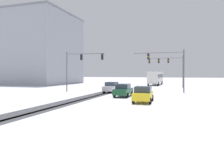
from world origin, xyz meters
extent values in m
cube|color=#424247|center=(-3.19, 13.67, 0.00)|extent=(0.81, 30.07, 0.01)
cube|color=#424247|center=(-1.56, 13.67, 0.00)|extent=(1.12, 30.07, 0.01)
cube|color=#424247|center=(-2.23, 13.67, 0.00)|extent=(1.05, 30.07, 0.01)
cube|color=white|center=(10.54, 12.30, 0.06)|extent=(4.00, 30.07, 0.12)
cylinder|color=#56565B|center=(9.14, 37.34, 3.25)|extent=(0.18, 0.18, 6.50)
cylinder|color=#56565B|center=(5.57, 37.56, 6.10)|extent=(7.15, 0.56, 0.12)
cube|color=black|center=(6.29, 37.51, 5.55)|extent=(0.33, 0.26, 0.90)
sphere|color=black|center=(6.28, 37.35, 5.85)|extent=(0.20, 0.20, 0.20)
sphere|color=orange|center=(6.28, 37.35, 5.55)|extent=(0.20, 0.20, 0.20)
sphere|color=black|center=(6.28, 37.35, 5.25)|extent=(0.20, 0.20, 0.20)
cube|color=black|center=(4.32, 37.64, 5.55)|extent=(0.33, 0.26, 0.90)
sphere|color=black|center=(4.31, 37.48, 5.85)|extent=(0.20, 0.20, 0.20)
sphere|color=orange|center=(4.31, 37.48, 5.55)|extent=(0.20, 0.20, 0.20)
sphere|color=black|center=(4.31, 37.48, 5.25)|extent=(0.20, 0.20, 0.20)
cube|color=black|center=(2.36, 37.76, 5.55)|extent=(0.33, 0.26, 0.90)
sphere|color=black|center=(2.35, 37.60, 5.85)|extent=(0.20, 0.20, 0.20)
sphere|color=orange|center=(2.35, 37.60, 5.55)|extent=(0.20, 0.20, 0.20)
sphere|color=black|center=(2.35, 37.60, 5.25)|extent=(0.20, 0.20, 0.20)
cylinder|color=#56565B|center=(9.14, 25.34, 3.25)|extent=(0.18, 0.18, 6.50)
cylinder|color=#56565B|center=(5.42, 25.32, 6.10)|extent=(7.44, 0.16, 0.12)
cube|color=black|center=(3.93, 25.31, 5.55)|extent=(0.32, 0.24, 0.90)
sphere|color=black|center=(3.93, 25.15, 5.85)|extent=(0.20, 0.20, 0.20)
sphere|color=orange|center=(3.93, 25.15, 5.55)|extent=(0.20, 0.20, 0.20)
sphere|color=black|center=(3.93, 25.15, 5.25)|extent=(0.20, 0.20, 0.20)
cylinder|color=#56565B|center=(-9.14, 23.34, 3.25)|extent=(0.18, 0.18, 6.50)
cylinder|color=#56565B|center=(-5.95, 23.55, 6.10)|extent=(6.39, 0.55, 0.12)
cube|color=black|center=(-6.59, 23.51, 5.55)|extent=(0.34, 0.26, 0.90)
sphere|color=black|center=(-6.60, 23.67, 5.85)|extent=(0.20, 0.20, 0.20)
sphere|color=orange|center=(-6.60, 23.67, 5.55)|extent=(0.20, 0.20, 0.20)
sphere|color=black|center=(-6.60, 23.67, 5.25)|extent=(0.20, 0.20, 0.20)
cube|color=black|center=(-3.08, 23.74, 5.55)|extent=(0.34, 0.26, 0.90)
sphere|color=black|center=(-3.09, 23.90, 5.85)|extent=(0.20, 0.20, 0.20)
sphere|color=orange|center=(-3.09, 23.90, 5.55)|extent=(0.20, 0.20, 0.20)
sphere|color=black|center=(-3.09, 23.90, 5.25)|extent=(0.20, 0.20, 0.20)
cube|color=silver|center=(-1.44, 23.63, 0.67)|extent=(1.87, 4.17, 0.70)
cube|color=#2D3847|center=(-1.44, 23.48, 1.32)|extent=(1.64, 1.96, 0.60)
cylinder|color=black|center=(-2.19, 24.93, 0.32)|extent=(0.25, 0.65, 0.64)
cylinder|color=black|center=(-0.58, 24.87, 0.32)|extent=(0.25, 0.65, 0.64)
cylinder|color=black|center=(-2.30, 22.39, 0.32)|extent=(0.25, 0.65, 0.64)
cylinder|color=black|center=(-0.69, 22.33, 0.32)|extent=(0.25, 0.65, 0.64)
cube|color=#194C2D|center=(1.77, 18.35, 0.67)|extent=(1.73, 4.11, 0.70)
cube|color=#2D3847|center=(1.77, 18.20, 1.32)|extent=(1.58, 1.91, 0.60)
cylinder|color=black|center=(0.95, 19.62, 0.32)|extent=(0.23, 0.64, 0.64)
cylinder|color=black|center=(2.56, 19.63, 0.32)|extent=(0.23, 0.64, 0.64)
cylinder|color=black|center=(0.97, 17.07, 0.32)|extent=(0.23, 0.64, 0.64)
cylinder|color=black|center=(2.58, 17.09, 0.32)|extent=(0.23, 0.64, 0.64)
cube|color=yellow|center=(5.03, 13.91, 0.67)|extent=(1.85, 4.16, 0.70)
cube|color=#2D3847|center=(5.04, 13.76, 1.32)|extent=(1.63, 1.96, 0.60)
cylinder|color=black|center=(4.18, 15.15, 0.32)|extent=(0.24, 0.65, 0.64)
cylinder|color=black|center=(5.79, 15.21, 0.32)|extent=(0.24, 0.65, 0.64)
cylinder|color=black|center=(4.27, 12.61, 0.32)|extent=(0.24, 0.65, 0.64)
cylinder|color=black|center=(5.89, 12.67, 0.32)|extent=(0.24, 0.65, 0.64)
cube|color=silver|center=(2.59, 47.69, 1.93)|extent=(2.88, 11.08, 2.90)
cube|color=#283342|center=(2.59, 47.69, 2.28)|extent=(2.89, 10.20, 0.90)
cylinder|color=black|center=(3.64, 43.81, 0.48)|extent=(0.33, 0.97, 0.96)
cylinder|color=black|center=(1.27, 43.89, 0.48)|extent=(0.33, 0.97, 0.96)
cylinder|color=black|center=(3.89, 50.95, 0.48)|extent=(0.33, 0.97, 0.96)
cylinder|color=black|center=(1.51, 51.03, 0.48)|extent=(0.33, 0.97, 0.96)
cube|color=#9399A3|center=(-29.83, 43.51, 9.47)|extent=(19.27, 19.32, 18.94)
cube|color=slate|center=(-29.83, 43.51, 19.19)|extent=(19.57, 19.62, 0.50)
camera|label=1|loc=(8.67, -8.03, 2.95)|focal=34.48mm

